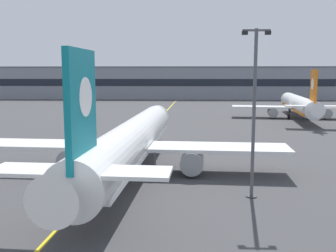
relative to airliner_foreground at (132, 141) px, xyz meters
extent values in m
plane|color=#3D3D3F|center=(-1.58, -12.22, -3.37)|extent=(400.00, 400.00, 0.00)
cube|color=yellow|center=(-1.58, 17.78, -3.37)|extent=(8.12, 179.84, 0.01)
cylinder|color=white|center=(0.01, 0.15, 0.13)|extent=(5.82, 36.16, 3.80)
cone|color=white|center=(1.09, 19.42, 0.13)|extent=(3.75, 2.80, 3.61)
cone|color=white|center=(-1.08, -19.22, 0.53)|extent=(3.00, 2.96, 2.85)
cube|color=white|center=(0.01, 0.15, -0.91)|extent=(5.58, 33.28, 0.44)
cube|color=black|center=(0.99, 17.52, 0.80)|extent=(2.91, 1.26, 0.60)
cube|color=white|center=(0.04, 0.75, -0.72)|extent=(32.22, 6.59, 0.36)
cylinder|color=gray|center=(-6.20, 0.10, -1.94)|extent=(2.50, 3.72, 2.30)
cylinder|color=black|center=(-6.10, 1.94, -1.94)|extent=(1.96, 0.29, 1.95)
cylinder|color=gray|center=(6.18, -0.60, -1.94)|extent=(2.50, 3.72, 2.30)
cylinder|color=black|center=(6.28, 1.25, -1.94)|extent=(1.96, 0.29, 1.95)
cube|color=#0F7A89|center=(-0.88, -15.63, 4.68)|extent=(0.67, 4.81, 7.20)
cylinder|color=white|center=(-0.86, -15.33, 5.40)|extent=(0.57, 2.42, 2.40)
cube|color=white|center=(-0.91, -16.23, 0.99)|extent=(11.14, 3.41, 0.24)
cylinder|color=#4C4C51|center=(0.82, 14.62, -1.89)|extent=(0.24, 0.24, 1.60)
cylinder|color=black|center=(0.82, 14.62, -2.92)|extent=(0.45, 0.92, 0.90)
cylinder|color=#4C4C51|center=(-2.70, -1.70, -1.59)|extent=(0.24, 0.24, 1.60)
cylinder|color=black|center=(-2.70, -1.70, -2.72)|extent=(0.47, 1.32, 1.30)
cylinder|color=#4C4C51|center=(2.49, -2.00, -1.59)|extent=(0.24, 0.24, 1.60)
cylinder|color=black|center=(2.49, -2.00, -2.72)|extent=(0.47, 1.32, 1.30)
cylinder|color=white|center=(31.55, 49.71, -0.08)|extent=(7.75, 34.06, 3.58)
cone|color=white|center=(33.80, 67.74, -0.08)|extent=(3.67, 2.85, 3.40)
cone|color=white|center=(29.29, 31.59, 0.30)|extent=(2.99, 2.95, 2.68)
cube|color=orange|center=(31.55, 49.71, -1.06)|extent=(7.34, 31.37, 0.41)
cube|color=black|center=(33.58, 65.96, 0.55)|extent=(2.79, 1.36, 0.56)
cube|color=white|center=(31.62, 50.27, -0.88)|extent=(30.45, 8.21, 0.34)
cylinder|color=gray|center=(25.71, 50.06, -2.02)|extent=(2.57, 3.63, 2.16)
cylinder|color=black|center=(25.93, 51.79, -2.02)|extent=(1.85, 0.40, 1.84)
cylinder|color=gray|center=(37.29, 48.62, -2.02)|extent=(2.57, 3.63, 2.16)
cylinder|color=black|center=(37.51, 50.34, -2.02)|extent=(1.85, 0.40, 1.84)
cube|color=orange|center=(29.71, 34.96, 4.21)|extent=(0.93, 4.53, 6.78)
cylinder|color=white|center=(29.74, 35.24, 4.88)|extent=(0.69, 2.29, 2.26)
cube|color=white|center=(29.64, 34.40, 0.73)|extent=(10.60, 3.90, 0.23)
cylinder|color=#4C4C51|center=(33.24, 63.25, -1.98)|extent=(0.23, 0.23, 1.51)
cylinder|color=black|center=(33.24, 63.25, -2.95)|extent=(0.48, 0.89, 0.85)
cylinder|color=#4C4C51|center=(28.89, 48.15, -1.70)|extent=(0.23, 0.23, 1.51)
cylinder|color=black|center=(28.89, 48.15, -2.76)|extent=(0.53, 1.26, 1.22)
cylinder|color=#4C4C51|center=(33.75, 47.54, -1.70)|extent=(0.23, 0.23, 1.51)
cylinder|color=black|center=(33.75, 47.54, -2.76)|extent=(0.53, 1.26, 1.22)
cylinder|color=#515156|center=(10.97, -7.42, 3.48)|extent=(0.28, 0.28, 13.70)
cylinder|color=#333338|center=(10.97, -7.42, -3.32)|extent=(0.90, 0.90, 0.10)
cube|color=#515156|center=(10.97, -7.42, 10.18)|extent=(2.20, 0.16, 0.16)
cube|color=black|center=(10.07, -7.42, 9.98)|extent=(0.44, 0.36, 0.28)
cube|color=black|center=(11.87, -7.42, 9.98)|extent=(0.44, 0.36, 0.28)
cone|color=orange|center=(0.29, 16.59, -3.09)|extent=(0.36, 0.36, 0.55)
cylinder|color=white|center=(0.29, 16.59, -3.07)|extent=(0.23, 0.23, 0.07)
cube|color=orange|center=(0.29, 16.59, -3.35)|extent=(0.44, 0.44, 0.03)
cube|color=gray|center=(-4.91, 118.50, 2.93)|extent=(143.43, 12.00, 12.60)
cube|color=black|center=(-4.91, 112.45, 3.33)|extent=(137.69, 0.12, 2.80)
cube|color=#595C63|center=(-4.91, 118.50, 9.43)|extent=(143.83, 12.40, 0.40)
camera|label=1|loc=(5.32, -38.38, 6.81)|focal=40.87mm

